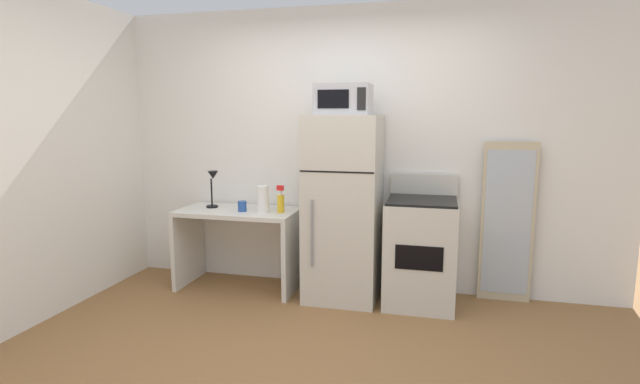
% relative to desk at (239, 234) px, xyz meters
% --- Properties ---
extents(ground_plane, '(12.00, 12.00, 0.00)m').
position_rel_desk_xyz_m(ground_plane, '(0.95, -1.34, -0.52)').
color(ground_plane, olive).
extents(wall_back_white, '(5.00, 0.10, 2.60)m').
position_rel_desk_xyz_m(wall_back_white, '(0.95, 0.36, 0.78)').
color(wall_back_white, white).
rests_on(wall_back_white, ground).
extents(desk, '(1.11, 0.59, 0.75)m').
position_rel_desk_xyz_m(desk, '(0.00, 0.00, 0.00)').
color(desk, silver).
rests_on(desk, ground).
extents(desk_lamp, '(0.14, 0.12, 0.35)m').
position_rel_desk_xyz_m(desk_lamp, '(-0.26, 0.03, 0.47)').
color(desk_lamp, black).
rests_on(desk_lamp, desk).
extents(paper_towel_roll, '(0.11, 0.11, 0.24)m').
position_rel_desk_xyz_m(paper_towel_roll, '(0.26, -0.04, 0.35)').
color(paper_towel_roll, white).
rests_on(paper_towel_roll, desk).
extents(coffee_mug, '(0.08, 0.08, 0.09)m').
position_rel_desk_xyz_m(coffee_mug, '(0.07, -0.07, 0.28)').
color(coffee_mug, '#264C99').
rests_on(coffee_mug, desk).
extents(spray_bottle, '(0.06, 0.06, 0.25)m').
position_rel_desk_xyz_m(spray_bottle, '(0.43, -0.04, 0.33)').
color(spray_bottle, yellow).
rests_on(spray_bottle, desk).
extents(refrigerator, '(0.63, 0.63, 1.62)m').
position_rel_desk_xyz_m(refrigerator, '(1.00, -0.01, 0.29)').
color(refrigerator, beige).
rests_on(refrigerator, ground).
extents(microwave, '(0.46, 0.35, 0.26)m').
position_rel_desk_xyz_m(microwave, '(1.00, -0.03, 1.23)').
color(microwave, '#B7B7BC').
rests_on(microwave, refrigerator).
extents(oven_range, '(0.59, 0.61, 1.10)m').
position_rel_desk_xyz_m(oven_range, '(1.68, -0.00, -0.05)').
color(oven_range, beige).
rests_on(oven_range, ground).
extents(leaning_mirror, '(0.44, 0.03, 1.40)m').
position_rel_desk_xyz_m(leaning_mirror, '(2.40, 0.25, 0.18)').
color(leaning_mirror, '#C6B793').
rests_on(leaning_mirror, ground).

